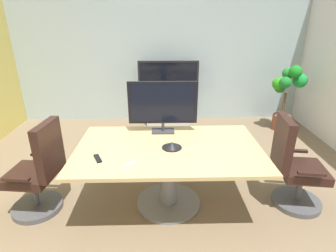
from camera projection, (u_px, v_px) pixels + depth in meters
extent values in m
plane|color=#7A664C|center=(161.00, 202.00, 3.25)|extent=(7.00, 7.00, 0.00)
cube|color=#9EB2B7|center=(160.00, 55.00, 5.49)|extent=(6.00, 0.10, 2.75)
cube|color=tan|center=(169.00, 149.00, 2.96)|extent=(2.04, 1.23, 0.04)
cylinder|color=slate|center=(169.00, 178.00, 3.10)|extent=(0.20, 0.20, 0.72)
cylinder|color=slate|center=(169.00, 202.00, 3.23)|extent=(0.76, 0.76, 0.03)
cylinder|color=#4C4C51|center=(38.00, 207.00, 3.12)|extent=(0.56, 0.56, 0.06)
cylinder|color=#4C4C51|center=(35.00, 192.00, 3.05)|extent=(0.07, 0.07, 0.36)
cube|color=black|center=(31.00, 175.00, 2.96)|extent=(0.53, 0.53, 0.10)
cube|color=black|center=(49.00, 150.00, 2.82)|extent=(0.14, 0.46, 0.60)
cube|color=black|center=(43.00, 155.00, 3.16)|extent=(0.28, 0.08, 0.03)
cube|color=black|center=(16.00, 179.00, 2.68)|extent=(0.28, 0.08, 0.03)
cylinder|color=#4C4C51|center=(296.00, 201.00, 3.21)|extent=(0.56, 0.56, 0.06)
cylinder|color=#4C4C51|center=(299.00, 187.00, 3.13)|extent=(0.07, 0.07, 0.36)
cube|color=black|center=(303.00, 171.00, 3.05)|extent=(0.54, 0.54, 0.10)
cube|color=black|center=(283.00, 143.00, 2.95)|extent=(0.15, 0.46, 0.60)
cube|color=black|center=(312.00, 174.00, 2.77)|extent=(0.28, 0.09, 0.03)
cube|color=black|center=(295.00, 151.00, 3.25)|extent=(0.28, 0.09, 0.03)
cube|color=#333338|center=(163.00, 131.00, 3.35)|extent=(0.28, 0.18, 0.02)
cylinder|color=#333338|center=(163.00, 127.00, 3.32)|extent=(0.04, 0.04, 0.10)
cube|color=black|center=(163.00, 103.00, 3.22)|extent=(0.84, 0.04, 0.52)
cube|color=black|center=(163.00, 103.00, 3.20)|extent=(0.77, 0.01, 0.47)
cube|color=#B7BABC|center=(168.00, 111.00, 5.58)|extent=(0.90, 0.36, 0.55)
cube|color=black|center=(168.00, 80.00, 5.32)|extent=(1.20, 0.06, 0.76)
cube|color=black|center=(168.00, 80.00, 5.29)|extent=(1.12, 0.01, 0.69)
cylinder|color=brown|center=(281.00, 122.00, 5.33)|extent=(0.34, 0.34, 0.30)
cylinder|color=brown|center=(284.00, 104.00, 5.19)|extent=(0.05, 0.05, 0.44)
sphere|color=#198D36|center=(300.00, 81.00, 5.01)|extent=(0.27, 0.27, 0.27)
sphere|color=#277F34|center=(288.00, 73.00, 5.07)|extent=(0.23, 0.23, 0.23)
sphere|color=#1F6F27|center=(280.00, 88.00, 5.15)|extent=(0.21, 0.21, 0.21)
sphere|color=#289218|center=(279.00, 84.00, 5.01)|extent=(0.23, 0.23, 0.23)
sphere|color=#197228|center=(285.00, 83.00, 4.87)|extent=(0.21, 0.21, 0.21)
sphere|color=#187F21|center=(295.00, 72.00, 4.83)|extent=(0.23, 0.23, 0.23)
cone|color=black|center=(172.00, 145.00, 2.92)|extent=(0.19, 0.19, 0.07)
cylinder|color=black|center=(172.00, 147.00, 2.93)|extent=(0.22, 0.22, 0.01)
cube|color=black|center=(98.00, 158.00, 2.69)|extent=(0.12, 0.17, 0.02)
cube|color=silver|center=(129.00, 164.00, 2.59)|extent=(0.12, 0.09, 0.02)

